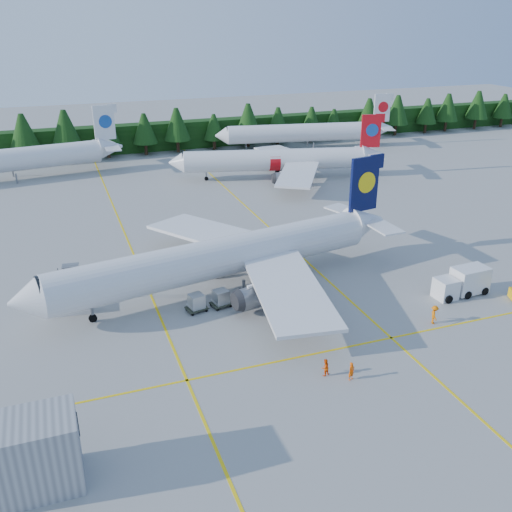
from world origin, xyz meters
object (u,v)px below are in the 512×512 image
object	(u,v)px
airstairs	(71,303)
service_truck	(461,282)
airliner_navy	(212,260)
airliner_red	(271,160)

from	to	relation	value
airstairs	service_truck	distance (m)	41.88
airliner_navy	airstairs	xyz separation A→B (m)	(-15.00, 0.94, -3.04)
airliner_navy	service_truck	xyz separation A→B (m)	(25.42, -10.00, -2.34)
airliner_navy	airliner_red	world-z (taller)	airliner_navy
airliner_navy	airstairs	distance (m)	15.33
airliner_red	airstairs	xyz separation A→B (m)	(-38.13, -40.63, -2.64)
airliner_navy	airstairs	size ratio (longest dim) A/B	7.48
airliner_navy	airliner_red	size ratio (longest dim) A/B	1.12
airliner_red	airliner_navy	bearing A→B (deg)	-105.93
airliner_red	airstairs	size ratio (longest dim) A/B	6.65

